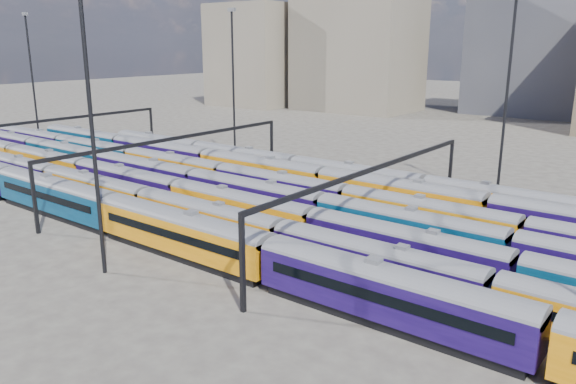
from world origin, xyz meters
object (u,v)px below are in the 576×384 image
Objects in this scene: rake_0 at (270,254)px; rake_1 at (374,259)px; mast_2 at (91,117)px; rake_2 at (178,191)px.

rake_0 is 8.64m from rake_1.
rake_1 is (7.03, 5.00, -0.29)m from rake_0.
rake_1 is at bearing 30.17° from mast_2.
mast_2 reaches higher than rake_1.
rake_1 is at bearing -9.51° from rake_2.
mast_2 is (-13.61, -7.00, 11.13)m from rake_0.
rake_0 is 1.10× the size of rake_2.
mast_2 is at bearing -61.57° from rake_2.
rake_2 is 22.44m from mast_2.
rake_0 is at bearing -144.60° from rake_1.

